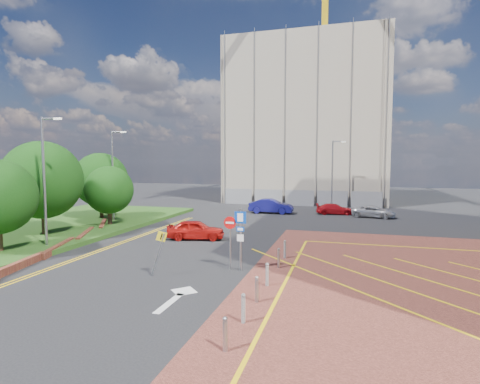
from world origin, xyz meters
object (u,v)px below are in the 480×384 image
at_px(warning_sign, 159,248).
at_px(tree_c, 109,190).
at_px(car_red_back, 335,209).
at_px(tree_b, 42,180).
at_px(lamp_left_far, 113,172).
at_px(tree_d, 101,180).
at_px(car_red_left, 196,230).
at_px(lamp_back, 333,172).
at_px(car_silver_back, 373,212).
at_px(car_blue_back, 271,206).
at_px(sign_cluster, 237,233).
at_px(lamp_left_near, 45,176).

bearing_deg(warning_sign, tree_c, 133.52).
bearing_deg(car_red_back, tree_b, 125.27).
xyz_separation_m(lamp_left_far, warning_sign, (11.47, -13.11, -3.23)).
distance_m(tree_d, car_red_left, 13.37).
distance_m(lamp_back, car_silver_back, 8.07).
xyz_separation_m(lamp_back, car_blue_back, (-6.22, -5.57, -3.58)).
height_order(car_red_left, car_red_back, car_red_left).
bearing_deg(lamp_back, tree_d, -143.91).
distance_m(tree_c, car_blue_back, 17.01).
distance_m(lamp_left_far, sign_cluster, 18.58).
relative_size(car_red_left, car_red_back, 1.06).
bearing_deg(sign_cluster, lamp_left_far, 143.18).
relative_size(car_blue_back, car_red_back, 1.21).
distance_m(lamp_left_near, lamp_back, 30.80).
bearing_deg(tree_b, tree_d, 97.13).
relative_size(warning_sign, car_red_back, 0.58).
height_order(tree_c, tree_d, tree_d).
distance_m(lamp_left_far, car_blue_back, 16.57).
bearing_deg(tree_d, lamp_left_far, -25.68).
bearing_deg(tree_d, sign_cluster, -35.58).
bearing_deg(tree_b, tree_c, 68.20).
bearing_deg(car_blue_back, lamp_left_far, 130.89).
xyz_separation_m(tree_d, lamp_left_near, (4.08, -11.00, 0.79)).
distance_m(warning_sign, car_red_left, 8.89).
bearing_deg(lamp_left_near, sign_cluster, -4.56).
bearing_deg(tree_b, lamp_left_far, 81.23).
bearing_deg(sign_cluster, car_red_back, 79.46).
relative_size(warning_sign, car_blue_back, 0.48).
height_order(warning_sign, car_red_back, warning_sign).
xyz_separation_m(warning_sign, car_silver_back, (11.24, 23.35, -0.85)).
relative_size(tree_d, warning_sign, 2.71).
relative_size(tree_c, tree_d, 0.81).
height_order(lamp_left_near, warning_sign, lamp_left_near).
relative_size(car_red_left, car_silver_back, 0.98).
xyz_separation_m(lamp_left_far, car_silver_back, (22.71, 10.24, -4.08)).
distance_m(tree_b, car_silver_back, 29.61).
height_order(tree_c, lamp_left_near, lamp_left_near).
height_order(warning_sign, car_silver_back, warning_sign).
bearing_deg(tree_c, lamp_left_far, 114.71).
bearing_deg(tree_c, sign_cluster, -33.16).
bearing_deg(tree_c, lamp_back, 45.68).
distance_m(sign_cluster, car_silver_back, 22.75).
xyz_separation_m(tree_d, sign_cluster, (16.80, -12.02, -1.92)).
relative_size(tree_d, lamp_back, 0.76).
distance_m(warning_sign, car_red_back, 25.73).
bearing_deg(car_red_back, tree_d, 109.07).
bearing_deg(tree_d, lamp_back, 36.09).
relative_size(lamp_left_far, car_blue_back, 1.70).
height_order(tree_b, lamp_left_near, lamp_left_near).
relative_size(sign_cluster, car_silver_back, 0.76).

